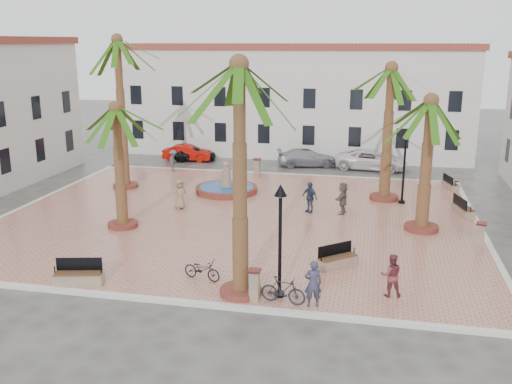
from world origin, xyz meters
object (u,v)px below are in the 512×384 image
(bollard_se, at_px, (254,285))
(pedestrian_north, at_px, (173,161))
(fountain, at_px, (227,188))
(car_black, at_px, (194,154))
(cyclist_a, at_px, (313,284))
(car_silver, at_px, (307,158))
(bollard_e, at_px, (480,236))
(litter_bin, at_px, (254,281))
(pedestrian_fountain_a, at_px, (180,194))
(lamppost_s, at_px, (280,222))
(bench_ne, at_px, (450,185))
(car_white, at_px, (371,160))
(pedestrian_fountain_b, at_px, (310,197))
(pedestrian_east, at_px, (343,198))
(cyclist_b, at_px, (391,275))
(palm_sw, at_px, (117,124))
(palm_nw, at_px, (118,55))
(bench_e, at_px, (463,210))
(lamppost_e, at_px, (405,155))
(palm_s, at_px, (239,91))
(bollard_n, at_px, (257,168))
(car_red, at_px, (188,153))
(bicycle_b, at_px, (283,290))
(bench_s, at_px, (79,277))
(palm_ne, at_px, (391,84))
(bicycle_a, at_px, (202,269))
(palm_e, at_px, (430,119))

(bollard_se, bearing_deg, pedestrian_north, 117.64)
(fountain, relative_size, car_black, 1.09)
(car_black, bearing_deg, cyclist_a, -167.42)
(pedestrian_north, xyz_separation_m, car_silver, (9.52, 4.69, -0.29))
(bollard_e, height_order, litter_bin, bollard_e)
(litter_bin, height_order, pedestrian_fountain_a, pedestrian_fountain_a)
(lamppost_s, distance_m, car_black, 27.21)
(bench_ne, xyz_separation_m, lamppost_s, (-8.32, -18.74, 2.76))
(cyclist_a, bearing_deg, car_white, -111.07)
(pedestrian_fountain_b, bearing_deg, pedestrian_east, 37.97)
(bench_ne, xyz_separation_m, car_black, (-19.80, 5.80, 0.22))
(bollard_se, height_order, cyclist_b, cyclist_b)
(palm_sw, relative_size, bollard_se, 5.27)
(cyclist_b, height_order, car_black, cyclist_b)
(palm_nw, distance_m, litter_bin, 20.32)
(fountain, relative_size, pedestrian_fountain_b, 2.24)
(bench_e, height_order, car_black, car_black)
(palm_nw, relative_size, bollard_e, 7.60)
(lamppost_e, bearing_deg, palm_sw, -151.97)
(bollard_se, bearing_deg, palm_s, 144.62)
(pedestrian_fountain_b, bearing_deg, pedestrian_fountain_a, -138.68)
(bollard_se, bearing_deg, palm_nw, 128.84)
(bollard_n, height_order, car_red, bollard_n)
(pedestrian_fountain_a, bearing_deg, bicycle_b, -94.27)
(litter_bin, bearing_deg, palm_s, -132.75)
(palm_s, distance_m, pedestrian_north, 23.40)
(bench_e, distance_m, pedestrian_fountain_b, 8.69)
(fountain, bearing_deg, car_silver, 67.67)
(bench_s, bearing_deg, palm_s, -9.43)
(palm_ne, distance_m, pedestrian_north, 17.40)
(palm_sw, bearing_deg, car_silver, 67.05)
(bollard_se, xyz_separation_m, cyclist_b, (5.04, 1.52, 0.20))
(palm_nw, height_order, bench_s, palm_nw)
(pedestrian_north, bearing_deg, bench_s, -172.94)
(bench_e, distance_m, bicycle_a, 16.63)
(bench_s, height_order, car_silver, car_silver)
(cyclist_b, bearing_deg, fountain, -62.97)
(palm_s, bearing_deg, bench_s, -176.24)
(lamppost_e, bearing_deg, palm_nw, 179.75)
(palm_ne, height_order, car_white, palm_ne)
(palm_e, relative_size, bollard_se, 5.62)
(lamppost_e, bearing_deg, palm_s, -114.21)
(lamppost_e, xyz_separation_m, car_black, (-16.53, 10.10, -2.51))
(palm_s, bearing_deg, lamppost_s, 5.04)
(bench_ne, distance_m, pedestrian_fountain_b, 11.28)
(litter_bin, bearing_deg, lamppost_e, 66.55)
(palm_nw, bearing_deg, pedestrian_fountain_b, -13.66)
(bollard_se, height_order, cyclist_a, cyclist_a)
(lamppost_e, height_order, pedestrian_east, lamppost_e)
(pedestrian_north, distance_m, car_red, 4.73)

